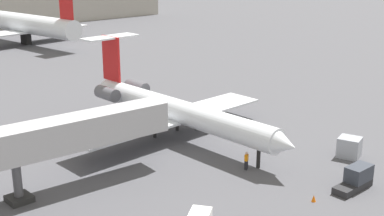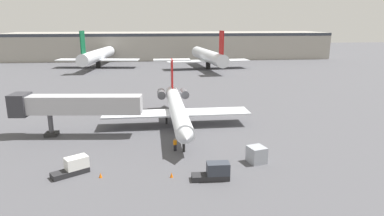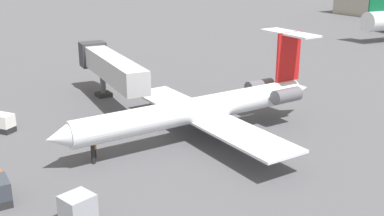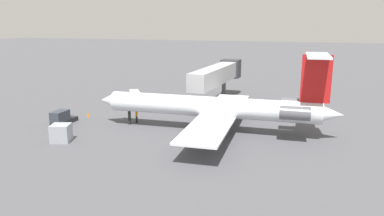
{
  "view_description": "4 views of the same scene",
  "coord_description": "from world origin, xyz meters",
  "px_view_note": "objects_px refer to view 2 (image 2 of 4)",
  "views": [
    {
      "loc": [
        -36.88,
        -39.18,
        18.6
      ],
      "look_at": [
        -1.99,
        -1.87,
        3.19
      ],
      "focal_mm": 47.63,
      "sensor_mm": 36.0,
      "label": 1
    },
    {
      "loc": [
        -6.63,
        -53.54,
        16.5
      ],
      "look_at": [
        -0.95,
        -0.6,
        2.89
      ],
      "focal_mm": 32.13,
      "sensor_mm": 36.0,
      "label": 2
    },
    {
      "loc": [
        33.23,
        -24.76,
        17.29
      ],
      "look_at": [
        -6.02,
        -0.21,
        2.27
      ],
      "focal_mm": 44.36,
      "sensor_mm": 36.0,
      "label": 3
    },
    {
      "loc": [
        37.88,
        8.42,
        13.09
      ],
      "look_at": [
        -3.22,
        -3.62,
        2.74
      ],
      "focal_mm": 34.0,
      "sensor_mm": 36.0,
      "label": 4
    }
  ],
  "objects_px": {
    "traffic_cone_near": "(172,175)",
    "parked_airliner_west_mid": "(208,56)",
    "baggage_tug_lead": "(215,172)",
    "baggage_tug_trailing": "(74,167)",
    "cargo_container_uld": "(257,155)",
    "traffic_cone_mid": "(100,175)",
    "jet_bridge": "(69,105)",
    "regional_jet": "(177,107)",
    "ground_crew_marshaller": "(175,145)",
    "parked_airliner_west_end": "(98,56)"
  },
  "relations": [
    {
      "from": "baggage_tug_lead",
      "to": "parked_airliner_west_end",
      "type": "bearing_deg",
      "value": 105.87
    },
    {
      "from": "baggage_tug_lead",
      "to": "parked_airliner_west_end",
      "type": "xyz_separation_m",
      "value": [
        -26.42,
        92.9,
        3.48
      ]
    },
    {
      "from": "jet_bridge",
      "to": "regional_jet",
      "type": "bearing_deg",
      "value": 12.76
    },
    {
      "from": "regional_jet",
      "to": "traffic_cone_mid",
      "type": "bearing_deg",
      "value": -117.22
    },
    {
      "from": "ground_crew_marshaller",
      "to": "jet_bridge",
      "type": "bearing_deg",
      "value": 152.37
    },
    {
      "from": "regional_jet",
      "to": "traffic_cone_near",
      "type": "height_order",
      "value": "regional_jet"
    },
    {
      "from": "ground_crew_marshaller",
      "to": "regional_jet",
      "type": "bearing_deg",
      "value": 85.28
    },
    {
      "from": "traffic_cone_near",
      "to": "parked_airliner_west_mid",
      "type": "distance_m",
      "value": 86.45
    },
    {
      "from": "ground_crew_marshaller",
      "to": "parked_airliner_west_end",
      "type": "relative_size",
      "value": 0.05
    },
    {
      "from": "cargo_container_uld",
      "to": "parked_airliner_west_end",
      "type": "xyz_separation_m",
      "value": [
        -32.17,
        88.89,
        3.34
      ]
    },
    {
      "from": "regional_jet",
      "to": "traffic_cone_near",
      "type": "bearing_deg",
      "value": -95.34
    },
    {
      "from": "baggage_tug_trailing",
      "to": "cargo_container_uld",
      "type": "height_order",
      "value": "cargo_container_uld"
    },
    {
      "from": "parked_airliner_west_end",
      "to": "baggage_tug_trailing",
      "type": "bearing_deg",
      "value": -82.92
    },
    {
      "from": "baggage_tug_lead",
      "to": "cargo_container_uld",
      "type": "relative_size",
      "value": 1.65
    },
    {
      "from": "jet_bridge",
      "to": "parked_airliner_west_end",
      "type": "height_order",
      "value": "parked_airliner_west_end"
    },
    {
      "from": "baggage_tug_trailing",
      "to": "traffic_cone_near",
      "type": "xyz_separation_m",
      "value": [
        10.68,
        -2.02,
        -0.56
      ]
    },
    {
      "from": "regional_jet",
      "to": "baggage_tug_trailing",
      "type": "relative_size",
      "value": 7.19
    },
    {
      "from": "cargo_container_uld",
      "to": "parked_airliner_west_end",
      "type": "distance_m",
      "value": 94.59
    },
    {
      "from": "traffic_cone_mid",
      "to": "jet_bridge",
      "type": "bearing_deg",
      "value": 113.16
    },
    {
      "from": "baggage_tug_lead",
      "to": "traffic_cone_mid",
      "type": "distance_m",
      "value": 12.35
    },
    {
      "from": "parked_airliner_west_mid",
      "to": "baggage_tug_trailing",
      "type": "bearing_deg",
      "value": -108.54
    },
    {
      "from": "traffic_cone_mid",
      "to": "baggage_tug_trailing",
      "type": "bearing_deg",
      "value": 157.1
    },
    {
      "from": "baggage_tug_lead",
      "to": "baggage_tug_trailing",
      "type": "xyz_separation_m",
      "value": [
        -15.25,
        3.02,
        0.0
      ]
    },
    {
      "from": "regional_jet",
      "to": "parked_airliner_west_mid",
      "type": "xyz_separation_m",
      "value": [
        15.24,
        65.59,
        1.27
      ]
    },
    {
      "from": "regional_jet",
      "to": "baggage_tug_trailing",
      "type": "xyz_separation_m",
      "value": [
        -12.46,
        -17.05,
        -2.26
      ]
    },
    {
      "from": "regional_jet",
      "to": "baggage_tug_trailing",
      "type": "bearing_deg",
      "value": -126.17
    },
    {
      "from": "ground_crew_marshaller",
      "to": "baggage_tug_trailing",
      "type": "xyz_separation_m",
      "value": [
        -11.53,
        -5.73,
        -0.02
      ]
    },
    {
      "from": "jet_bridge",
      "to": "traffic_cone_mid",
      "type": "height_order",
      "value": "jet_bridge"
    },
    {
      "from": "baggage_tug_lead",
      "to": "traffic_cone_mid",
      "type": "relative_size",
      "value": 7.33
    },
    {
      "from": "jet_bridge",
      "to": "baggage_tug_lead",
      "type": "height_order",
      "value": "jet_bridge"
    },
    {
      "from": "ground_crew_marshaller",
      "to": "parked_airliner_west_mid",
      "type": "height_order",
      "value": "parked_airliner_west_mid"
    },
    {
      "from": "ground_crew_marshaller",
      "to": "baggage_tug_trailing",
      "type": "bearing_deg",
      "value": -153.58
    },
    {
      "from": "jet_bridge",
      "to": "parked_airliner_west_end",
      "type": "distance_m",
      "value": 76.81
    },
    {
      "from": "baggage_tug_lead",
      "to": "baggage_tug_trailing",
      "type": "bearing_deg",
      "value": 168.81
    },
    {
      "from": "ground_crew_marshaller",
      "to": "parked_airliner_west_mid",
      "type": "distance_m",
      "value": 78.67
    },
    {
      "from": "traffic_cone_mid",
      "to": "parked_airliner_west_mid",
      "type": "xyz_separation_m",
      "value": [
        24.67,
        83.92,
        4.09
      ]
    },
    {
      "from": "regional_jet",
      "to": "baggage_tug_lead",
      "type": "distance_m",
      "value": 20.38
    },
    {
      "from": "baggage_tug_lead",
      "to": "traffic_cone_mid",
      "type": "xyz_separation_m",
      "value": [
        -12.21,
        1.73,
        -0.56
      ]
    },
    {
      "from": "baggage_tug_lead",
      "to": "traffic_cone_near",
      "type": "relative_size",
      "value": 7.33
    },
    {
      "from": "traffic_cone_near",
      "to": "parked_airliner_west_end",
      "type": "xyz_separation_m",
      "value": [
        -21.85,
        91.91,
        4.04
      ]
    },
    {
      "from": "cargo_container_uld",
      "to": "traffic_cone_near",
      "type": "bearing_deg",
      "value": -163.71
    },
    {
      "from": "parked_airliner_west_end",
      "to": "cargo_container_uld",
      "type": "bearing_deg",
      "value": -70.1
    },
    {
      "from": "cargo_container_uld",
      "to": "ground_crew_marshaller",
      "type": "bearing_deg",
      "value": 153.42
    },
    {
      "from": "baggage_tug_lead",
      "to": "traffic_cone_mid",
      "type": "height_order",
      "value": "baggage_tug_lead"
    },
    {
      "from": "jet_bridge",
      "to": "parked_airliner_west_mid",
      "type": "bearing_deg",
      "value": 65.86
    },
    {
      "from": "baggage_tug_lead",
      "to": "cargo_container_uld",
      "type": "bearing_deg",
      "value": 34.87
    },
    {
      "from": "regional_jet",
      "to": "baggage_tug_trailing",
      "type": "distance_m",
      "value": 21.24
    },
    {
      "from": "traffic_cone_near",
      "to": "baggage_tug_lead",
      "type": "bearing_deg",
      "value": -12.28
    },
    {
      "from": "jet_bridge",
      "to": "baggage_tug_lead",
      "type": "relative_size",
      "value": 4.67
    },
    {
      "from": "cargo_container_uld",
      "to": "baggage_tug_trailing",
      "type": "bearing_deg",
      "value": -177.29
    }
  ]
}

